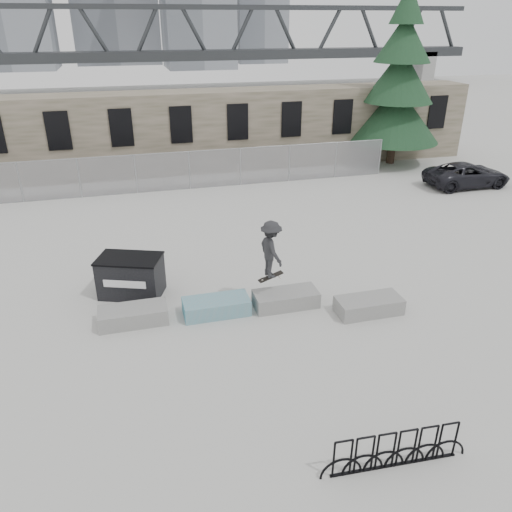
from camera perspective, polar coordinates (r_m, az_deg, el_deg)
The scene contains 13 objects.
ground at distance 15.69m, azimuth -1.03°, elevation -5.89°, with size 120.00×120.00×0.00m, color #B5B5B0.
stone_wall at distance 30.02m, azimuth -8.79°, elevation 13.82°, with size 36.00×2.58×4.50m.
chainlink_fence at distance 26.68m, azimuth -7.63°, elevation 9.75°, with size 22.06×0.06×2.02m.
planter_far_left at distance 15.26m, azimuth -13.86°, elevation -6.53°, with size 2.00×0.90×0.49m.
planter_center_left at distance 15.30m, azimuth -4.56°, elevation -5.70°, with size 2.00×0.90×0.49m.
planter_center_right at distance 15.67m, azimuth 3.43°, elevation -4.83°, with size 2.00×0.90×0.49m.
planter_offset at distance 15.69m, azimuth 12.77°, elevation -5.46°, with size 2.00×0.90×0.49m.
dumpster at distance 16.61m, azimuth -14.11°, elevation -2.22°, with size 2.30×1.85×1.32m.
bike_rack at distance 10.97m, azimuth 15.71°, elevation -20.53°, with size 3.14×0.22×0.90m.
spruce_tree at distance 32.09m, azimuth 16.00°, elevation 18.15°, with size 5.37×5.37×11.50m.
truss_bridge at distance 69.40m, azimuth -4.23°, elevation 22.06°, with size 70.00×3.00×9.80m.
suv at distance 29.29m, azimuth 22.98°, elevation 8.56°, with size 2.11×4.57×1.27m, color black.
skateboarder at distance 14.87m, azimuth 1.74°, elevation 0.75°, with size 0.85×1.25×1.92m.
Camera 1 is at (-3.17, -13.02, 8.16)m, focal length 35.00 mm.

